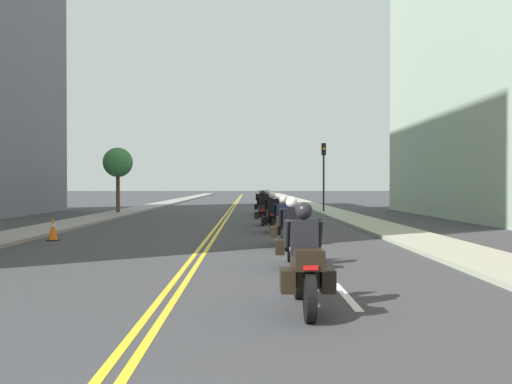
{
  "coord_description": "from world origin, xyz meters",
  "views": [
    {
      "loc": [
        1.33,
        -1.45,
        1.86
      ],
      "look_at": [
        1.7,
        26.55,
        1.52
      ],
      "focal_mm": 39.69,
      "sensor_mm": 36.0,
      "label": 1
    }
  ],
  "objects_px": {
    "motorcycle_4": "(263,211)",
    "traffic_cone_0": "(53,229)",
    "motorcycle_1": "(292,238)",
    "street_tree_0": "(118,163)",
    "motorcycle_6": "(260,204)",
    "motorcycle_0": "(305,267)",
    "motorcycle_5": "(267,207)",
    "motorcycle_3": "(272,216)",
    "motorcycle_2": "(283,226)",
    "traffic_light_far": "(324,165)"
  },
  "relations": [
    {
      "from": "motorcycle_0",
      "to": "motorcycle_6",
      "type": "bearing_deg",
      "value": 89.99
    },
    {
      "from": "motorcycle_0",
      "to": "traffic_light_far",
      "type": "distance_m",
      "value": 29.6
    },
    {
      "from": "traffic_cone_0",
      "to": "traffic_light_far",
      "type": "distance_m",
      "value": 21.99
    },
    {
      "from": "motorcycle_2",
      "to": "motorcycle_4",
      "type": "height_order",
      "value": "motorcycle_4"
    },
    {
      "from": "motorcycle_2",
      "to": "motorcycle_4",
      "type": "distance_m",
      "value": 9.32
    },
    {
      "from": "street_tree_0",
      "to": "motorcycle_6",
      "type": "bearing_deg",
      "value": -3.48
    },
    {
      "from": "motorcycle_4",
      "to": "street_tree_0",
      "type": "distance_m",
      "value": 13.86
    },
    {
      "from": "motorcycle_0",
      "to": "motorcycle_6",
      "type": "distance_m",
      "value": 27.51
    },
    {
      "from": "motorcycle_0",
      "to": "motorcycle_2",
      "type": "distance_m",
      "value": 8.61
    },
    {
      "from": "motorcycle_1",
      "to": "traffic_light_far",
      "type": "relative_size",
      "value": 0.48
    },
    {
      "from": "motorcycle_0",
      "to": "motorcycle_6",
      "type": "relative_size",
      "value": 1.07
    },
    {
      "from": "motorcycle_2",
      "to": "motorcycle_1",
      "type": "bearing_deg",
      "value": -87.57
    },
    {
      "from": "traffic_light_far",
      "to": "street_tree_0",
      "type": "height_order",
      "value": "traffic_light_far"
    },
    {
      "from": "motorcycle_2",
      "to": "traffic_light_far",
      "type": "bearing_deg",
      "value": 82.22
    },
    {
      "from": "motorcycle_4",
      "to": "motorcycle_6",
      "type": "xyz_separation_m",
      "value": [
        0.08,
        9.6,
        -0.03
      ]
    },
    {
      "from": "motorcycle_0",
      "to": "street_tree_0",
      "type": "distance_m",
      "value": 29.66
    },
    {
      "from": "motorcycle_0",
      "to": "traffic_cone_0",
      "type": "xyz_separation_m",
      "value": [
        -7.39,
        10.71,
        -0.26
      ]
    },
    {
      "from": "motorcycle_3",
      "to": "motorcycle_5",
      "type": "bearing_deg",
      "value": 89.1
    },
    {
      "from": "motorcycle_4",
      "to": "street_tree_0",
      "type": "height_order",
      "value": "street_tree_0"
    },
    {
      "from": "motorcycle_4",
      "to": "traffic_cone_0",
      "type": "bearing_deg",
      "value": -132.28
    },
    {
      "from": "motorcycle_5",
      "to": "traffic_cone_0",
      "type": "distance_m",
      "value": 14.36
    },
    {
      "from": "motorcycle_0",
      "to": "motorcycle_3",
      "type": "distance_m",
      "value": 13.93
    },
    {
      "from": "traffic_cone_0",
      "to": "street_tree_0",
      "type": "height_order",
      "value": "street_tree_0"
    },
    {
      "from": "motorcycle_6",
      "to": "traffic_light_far",
      "type": "distance_m",
      "value": 5.25
    },
    {
      "from": "motorcycle_1",
      "to": "motorcycle_2",
      "type": "xyz_separation_m",
      "value": [
        0.05,
        4.13,
        -0.01
      ]
    },
    {
      "from": "traffic_cone_0",
      "to": "motorcycle_0",
      "type": "bearing_deg",
      "value": -55.39
    },
    {
      "from": "motorcycle_1",
      "to": "traffic_light_far",
      "type": "height_order",
      "value": "traffic_light_far"
    },
    {
      "from": "motorcycle_3",
      "to": "traffic_cone_0",
      "type": "relative_size",
      "value": 2.67
    },
    {
      "from": "motorcycle_0",
      "to": "motorcycle_5",
      "type": "bearing_deg",
      "value": 89.32
    },
    {
      "from": "motorcycle_0",
      "to": "street_tree_0",
      "type": "relative_size",
      "value": 0.54
    },
    {
      "from": "motorcycle_0",
      "to": "traffic_cone_0",
      "type": "height_order",
      "value": "motorcycle_0"
    },
    {
      "from": "motorcycle_5",
      "to": "motorcycle_3",
      "type": "bearing_deg",
      "value": -87.94
    },
    {
      "from": "motorcycle_1",
      "to": "traffic_light_far",
      "type": "bearing_deg",
      "value": 82.36
    },
    {
      "from": "motorcycle_1",
      "to": "street_tree_0",
      "type": "distance_m",
      "value": 25.52
    },
    {
      "from": "motorcycle_5",
      "to": "motorcycle_0",
      "type": "bearing_deg",
      "value": -87.85
    },
    {
      "from": "traffic_light_far",
      "to": "motorcycle_3",
      "type": "bearing_deg",
      "value": -104.91
    },
    {
      "from": "street_tree_0",
      "to": "motorcycle_1",
      "type": "bearing_deg",
      "value": -68.34
    },
    {
      "from": "motorcycle_6",
      "to": "street_tree_0",
      "type": "bearing_deg",
      "value": 176.47
    },
    {
      "from": "motorcycle_1",
      "to": "traffic_cone_0",
      "type": "bearing_deg",
      "value": 142.04
    },
    {
      "from": "motorcycle_0",
      "to": "motorcycle_6",
      "type": "xyz_separation_m",
      "value": [
        -0.08,
        27.51,
        -0.01
      ]
    },
    {
      "from": "motorcycle_1",
      "to": "motorcycle_3",
      "type": "xyz_separation_m",
      "value": [
        -0.05,
        9.45,
        -0.0
      ]
    },
    {
      "from": "motorcycle_6",
      "to": "street_tree_0",
      "type": "distance_m",
      "value": 9.53
    },
    {
      "from": "motorcycle_3",
      "to": "traffic_light_far",
      "type": "distance_m",
      "value": 16.0
    },
    {
      "from": "motorcycle_1",
      "to": "motorcycle_2",
      "type": "height_order",
      "value": "motorcycle_1"
    },
    {
      "from": "traffic_cone_0",
      "to": "street_tree_0",
      "type": "xyz_separation_m",
      "value": [
        -1.83,
        17.36,
        2.89
      ]
    },
    {
      "from": "motorcycle_2",
      "to": "motorcycle_4",
      "type": "xyz_separation_m",
      "value": [
        -0.36,
        9.31,
        0.02
      ]
    },
    {
      "from": "motorcycle_2",
      "to": "motorcycle_5",
      "type": "bearing_deg",
      "value": 93.15
    },
    {
      "from": "motorcycle_1",
      "to": "motorcycle_3",
      "type": "relative_size",
      "value": 1.05
    },
    {
      "from": "motorcycle_4",
      "to": "street_tree_0",
      "type": "relative_size",
      "value": 0.5
    },
    {
      "from": "motorcycle_4",
      "to": "traffic_light_far",
      "type": "bearing_deg",
      "value": 71.8
    }
  ]
}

